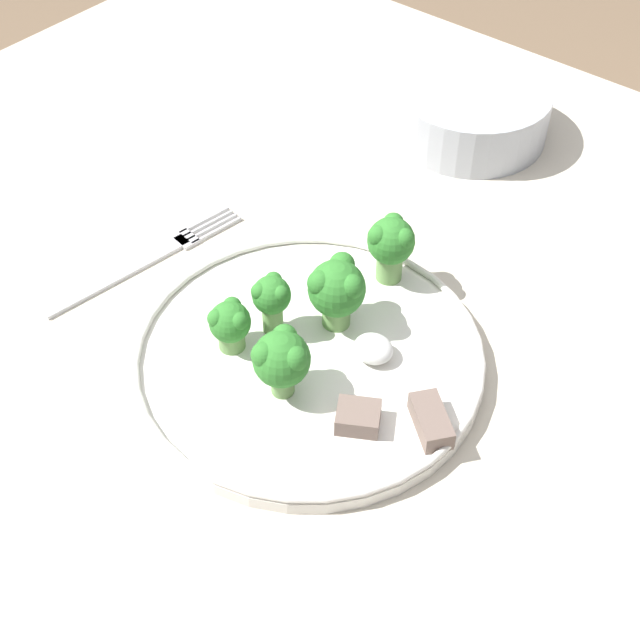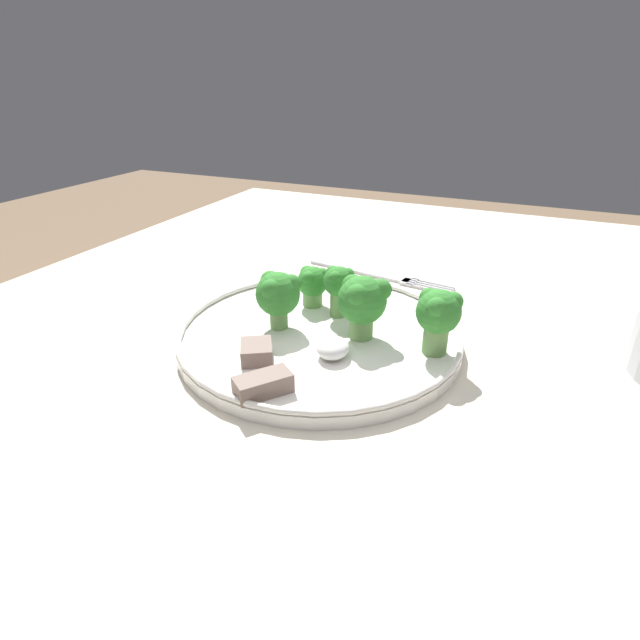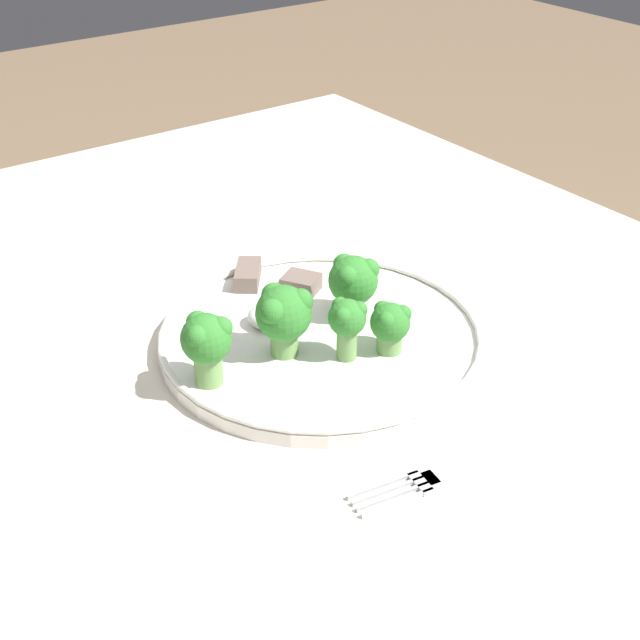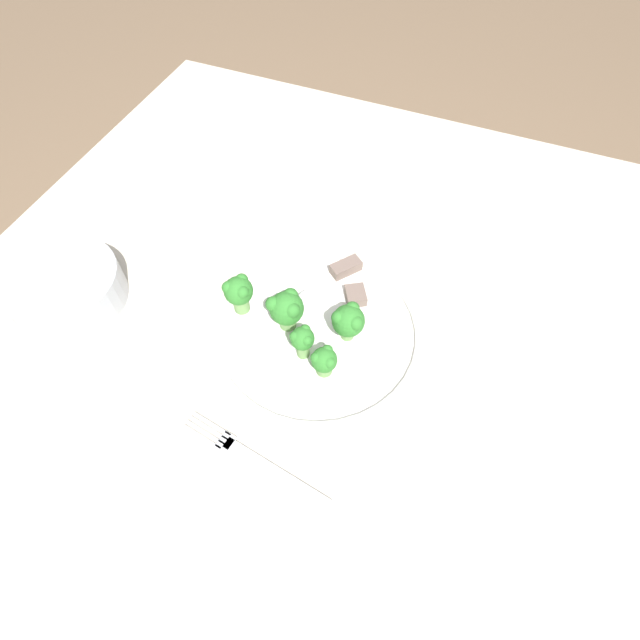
# 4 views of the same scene
# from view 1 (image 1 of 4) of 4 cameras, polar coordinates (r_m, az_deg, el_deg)

# --- Properties ---
(table) EXTENTS (1.20, 1.01, 0.75)m
(table) POSITION_cam_1_polar(r_m,az_deg,el_deg) (0.85, 0.77, -4.18)
(table) COLOR beige
(table) RESTS_ON ground_plane
(dinner_plate) EXTENTS (0.29, 0.29, 0.02)m
(dinner_plate) POSITION_cam_1_polar(r_m,az_deg,el_deg) (0.73, -0.71, -2.39)
(dinner_plate) COLOR white
(dinner_plate) RESTS_ON table
(fork) EXTENTS (0.05, 0.21, 0.00)m
(fork) POSITION_cam_1_polar(r_m,az_deg,el_deg) (0.84, -11.22, 3.70)
(fork) COLOR silver
(fork) RESTS_ON table
(cream_bowl) EXTENTS (0.16, 0.16, 0.06)m
(cream_bowl) POSITION_cam_1_polar(r_m,az_deg,el_deg) (0.99, 9.67, 12.89)
(cream_bowl) COLOR #B7BCC6
(cream_bowl) RESTS_ON table
(broccoli_floret_near_rim_left) EXTENTS (0.05, 0.05, 0.06)m
(broccoli_floret_near_rim_left) POSITION_cam_1_polar(r_m,az_deg,el_deg) (0.68, -2.48, -2.48)
(broccoli_floret_near_rim_left) COLOR #709E56
(broccoli_floret_near_rim_left) RESTS_ON dinner_plate
(broccoli_floret_center_left) EXTENTS (0.04, 0.04, 0.06)m
(broccoli_floret_center_left) POSITION_cam_1_polar(r_m,az_deg,el_deg) (0.77, 4.57, 4.94)
(broccoli_floret_center_left) COLOR #709E56
(broccoli_floret_center_left) RESTS_ON dinner_plate
(broccoli_floret_back_left) EXTENTS (0.05, 0.05, 0.06)m
(broccoli_floret_back_left) POSITION_cam_1_polar(r_m,az_deg,el_deg) (0.73, 1.08, 2.01)
(broccoli_floret_back_left) COLOR #709E56
(broccoli_floret_back_left) RESTS_ON dinner_plate
(broccoli_floret_front_left) EXTENTS (0.04, 0.03, 0.05)m
(broccoli_floret_front_left) POSITION_cam_1_polar(r_m,az_deg,el_deg) (0.72, -5.78, -0.19)
(broccoli_floret_front_left) COLOR #709E56
(broccoli_floret_front_left) RESTS_ON dinner_plate
(broccoli_floret_center_back) EXTENTS (0.03, 0.03, 0.06)m
(broccoli_floret_center_back) POSITION_cam_1_polar(r_m,az_deg,el_deg) (0.72, -3.12, 1.44)
(broccoli_floret_center_back) COLOR #709E56
(broccoli_floret_center_back) RESTS_ON dinner_plate
(meat_slice_front_slice) EXTENTS (0.05, 0.05, 0.02)m
(meat_slice_front_slice) POSITION_cam_1_polar(r_m,az_deg,el_deg) (0.68, 7.11, -6.41)
(meat_slice_front_slice) COLOR #756056
(meat_slice_front_slice) RESTS_ON dinner_plate
(meat_slice_middle_slice) EXTENTS (0.04, 0.04, 0.02)m
(meat_slice_middle_slice) POSITION_cam_1_polar(r_m,az_deg,el_deg) (0.68, 2.46, -6.23)
(meat_slice_middle_slice) COLOR #756056
(meat_slice_middle_slice) RESTS_ON dinner_plate
(sauce_dollop) EXTENTS (0.03, 0.03, 0.02)m
(sauce_dollop) POSITION_cam_1_polar(r_m,az_deg,el_deg) (0.72, 3.43, -1.85)
(sauce_dollop) COLOR white
(sauce_dollop) RESTS_ON dinner_plate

